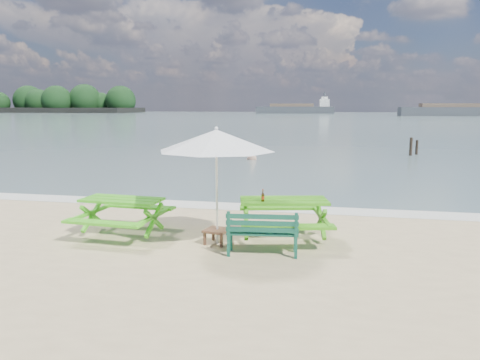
% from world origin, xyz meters
% --- Properties ---
extents(sea, '(300.00, 300.00, 0.00)m').
position_xyz_m(sea, '(0.00, 85.00, 0.00)').
color(sea, slate).
rests_on(sea, ground).
extents(foam_strip, '(22.00, 0.90, 0.01)m').
position_xyz_m(foam_strip, '(0.00, 4.60, 0.01)').
color(foam_strip, silver).
rests_on(foam_strip, ground).
extents(island_headland, '(90.00, 22.00, 7.60)m').
position_xyz_m(island_headland, '(-110.00, 140.00, 3.26)').
color(island_headland, black).
rests_on(island_headland, ground).
extents(picnic_table_left, '(1.77, 1.94, 0.79)m').
position_xyz_m(picnic_table_left, '(-2.21, 1.41, 0.38)').
color(picnic_table_left, '#44BB1C').
rests_on(picnic_table_left, ground).
extents(picnic_table_right, '(2.13, 2.28, 0.84)m').
position_xyz_m(picnic_table_right, '(1.14, 1.77, 0.40)').
color(picnic_table_right, '#3E9516').
rests_on(picnic_table_right, ground).
extents(park_bench, '(1.34, 0.58, 0.80)m').
position_xyz_m(park_bench, '(0.87, 0.75, 0.25)').
color(park_bench, '#104635').
rests_on(park_bench, ground).
extents(side_table, '(0.54, 0.54, 0.30)m').
position_xyz_m(side_table, '(-0.11, 1.22, 0.15)').
color(side_table, brown).
rests_on(side_table, ground).
extents(patio_umbrella, '(2.72, 2.72, 2.26)m').
position_xyz_m(patio_umbrella, '(-0.11, 1.22, 2.05)').
color(patio_umbrella, silver).
rests_on(patio_umbrella, ground).
extents(beer_bottle, '(0.06, 0.06, 0.24)m').
position_xyz_m(beer_bottle, '(0.75, 1.49, 0.92)').
color(beer_bottle, brown).
rests_on(beer_bottle, picnic_table_right).
extents(swimmer, '(0.76, 0.59, 1.84)m').
position_xyz_m(swimmer, '(-1.95, 15.37, -0.35)').
color(swimmer, tan).
rests_on(swimmer, ground).
extents(mooring_pilings, '(0.55, 0.75, 1.18)m').
position_xyz_m(mooring_pilings, '(6.25, 19.22, 0.35)').
color(mooring_pilings, black).
rests_on(mooring_pilings, ground).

